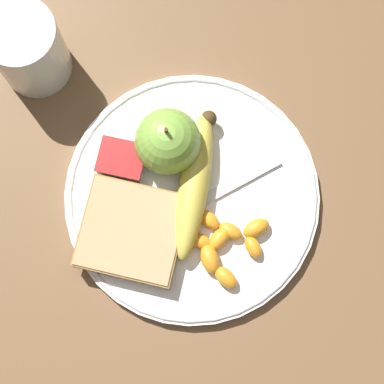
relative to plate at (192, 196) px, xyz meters
The scene contains 16 objects.
ground_plane 0.01m from the plate, ahead, with size 3.00×3.00×0.00m, color brown.
plate is the anchor object (origin of this frame).
juice_glass 0.23m from the plate, 28.60° to the right, with size 0.08×0.08×0.09m.
apple 0.07m from the plate, 50.92° to the right, with size 0.07×0.07×0.08m.
banana 0.02m from the plate, 86.95° to the right, with size 0.04×0.16×0.03m.
bread_slice 0.08m from the plate, 45.00° to the left, with size 0.11×0.10×0.02m.
fork 0.01m from the plate, 142.97° to the left, with size 0.14×0.13×0.00m.
jam_packet 0.08m from the plate, 13.62° to the right, with size 0.05×0.04×0.02m.
orange_segment_0 0.03m from the plate, 135.96° to the left, with size 0.03×0.03×0.01m.
orange_segment_1 0.06m from the plate, 148.30° to the left, with size 0.03×0.02×0.01m.
orange_segment_2 0.05m from the plate, 111.16° to the left, with size 0.03×0.02×0.01m.
orange_segment_3 0.07m from the plate, 117.65° to the left, with size 0.03×0.04×0.02m.
orange_segment_4 0.06m from the plate, 133.97° to the left, with size 0.03×0.03×0.02m.
orange_segment_5 0.08m from the plate, 164.16° to the left, with size 0.03×0.03×0.02m.
orange_segment_6 0.10m from the plate, 124.21° to the left, with size 0.03×0.03×0.02m.
orange_segment_7 0.09m from the plate, 151.27° to the left, with size 0.03×0.03×0.01m.
Camera 1 is at (-0.03, 0.13, 0.69)m, focal length 60.00 mm.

